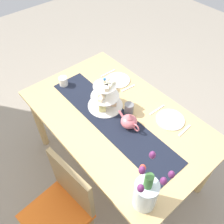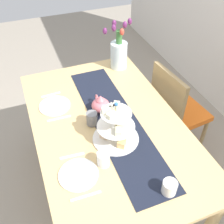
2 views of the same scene
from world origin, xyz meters
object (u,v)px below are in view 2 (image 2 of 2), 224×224
teapot (101,105)px  knife_right (86,196)px  tiered_cake_stand (116,128)px  mug_grey (92,118)px  cream_jug (169,187)px  dinner_plate_left (55,106)px  fork_left (51,95)px  dinner_plate_right (78,174)px  fork_right (72,156)px  mug_white_text (103,159)px  dining_table (108,134)px  tulip_vase (119,52)px  knife_left (59,118)px  chair_left (175,109)px

teapot → knife_right: (0.62, -0.30, -0.06)m
tiered_cake_stand → mug_grey: tiered_cake_stand is taller
cream_jug → dinner_plate_left: 1.02m
fork_left → teapot: bearing=43.4°
dinner_plate_left → dinner_plate_right: (0.65, 0.00, 0.00)m
tiered_cake_stand → fork_right: 0.32m
cream_jug → dinner_plate_right: 0.51m
cream_jug → fork_right: cream_jug is taller
tiered_cake_stand → mug_white_text: tiered_cake_stand is taller
dinner_plate_right → dining_table: bearing=138.0°
dinner_plate_left → fork_right: size_ratio=1.53×
dining_table → teapot: 0.22m
fork_left → cream_jug: bearing=21.6°
teapot → dinner_plate_left: size_ratio=1.04×
tulip_vase → dinner_plate_right: (0.98, -0.65, -0.14)m
cream_jug → dinner_plate_right: bearing=-123.4°
tiered_cake_stand → mug_white_text: size_ratio=3.20×
cream_jug → tiered_cake_stand: bearing=-165.1°
teapot → knife_right: 0.69m
fork_right → teapot: bearing=137.6°
fork_left → knife_right: same height
teapot → mug_white_text: bearing=-17.3°
tulip_vase → dinner_plate_right: bearing=-33.4°
teapot → tulip_vase: 0.62m
fork_left → knife_right: bearing=0.0°
tulip_vase → tiered_cake_stand: bearing=-23.4°
cream_jug → fork_right: bearing=-135.1°
tiered_cake_stand → tulip_vase: bearing=156.6°
dining_table → fork_right: fork_right is taller
fork_left → mug_grey: bearing=25.5°
dinner_plate_right → fork_right: size_ratio=1.53×
fork_left → fork_right: size_ratio=1.00×
cream_jug → knife_left: 0.89m
dinner_plate_left → dinner_plate_right: bearing=0.0°
knife_left → mug_grey: size_ratio=1.79×
tiered_cake_stand → cream_jug: 0.48m
teapot → fork_right: 0.45m
fork_left → dinner_plate_right: (0.79, 0.00, 0.00)m
tiered_cake_stand → dinner_plate_left: tiered_cake_stand is taller
knife_left → fork_right: same height
chair_left → tulip_vase: tulip_vase is taller
tulip_vase → knife_left: size_ratio=2.51×
teapot → fork_right: size_ratio=1.59×
dinner_plate_left → fork_left: size_ratio=1.53×
tiered_cake_stand → knife_right: (0.33, -0.30, -0.10)m
fork_right → mug_grey: 0.31m
chair_left → mug_grey: size_ratio=9.58×
dining_table → tulip_vase: 0.78m
dinner_plate_right → teapot: bearing=147.6°
mug_grey → dinner_plate_left: bearing=-144.0°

